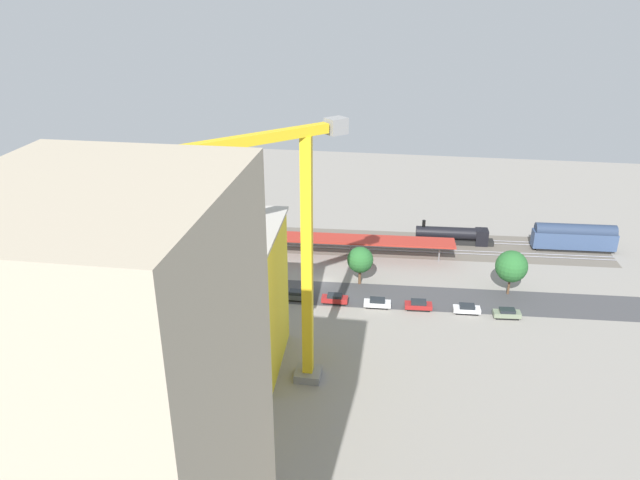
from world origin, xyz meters
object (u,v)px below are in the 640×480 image
Objects in this scene: street_tree_1 at (360,260)px; street_tree_3 at (511,266)px; tower_crane at (293,242)px; street_tree_2 at (125,239)px; platform_canopy_near at (307,238)px; parked_car_2 at (418,305)px; freight_coach_far at (203,226)px; traffic_light at (201,253)px; street_tree_0 at (248,253)px; parked_car_4 at (335,299)px; parked_car_3 at (377,303)px; box_truck_2 at (210,305)px; parked_car_1 at (467,309)px; construction_building at (161,295)px; box_truck_1 at (181,304)px; passenger_coach at (574,237)px; locomotive at (455,236)px; box_truck_0 at (153,300)px; parked_car_5 at (297,296)px; parked_car_0 at (507,314)px.

street_tree_3 is (-26.78, -0.02, 0.61)m from street_tree_1.
street_tree_2 is at bearing -39.00° from tower_crane.
platform_canopy_near is 12.51× the size of parked_car_2.
street_tree_2 is at bearing 53.57° from freight_coach_far.
street_tree_0 is at bearing 179.31° from traffic_light.
parked_car_4 is 0.64× the size of street_tree_0.
parked_car_2 is 1.01× the size of parked_car_3.
parked_car_1 is at bearing -171.00° from box_truck_2.
freight_coach_far is at bearing -14.03° from street_tree_3.
box_truck_2 is (-2.33, -13.49, -9.01)m from construction_building.
construction_building reaches higher than parked_car_3.
parked_car_2 is 1.03× the size of parked_car_4.
parked_car_2 is at bearing 26.54° from street_tree_3.
street_tree_0 reaches higher than parked_car_4.
traffic_light reaches higher than box_truck_1.
parked_car_4 is at bearing 164.02° from traffic_light.
traffic_light is at bearing -13.11° from parked_car_3.
street_tree_1 is at bearing -152.64° from box_truck_1.
street_tree_3 is (15.75, 21.47, 2.41)m from passenger_coach.
street_tree_3 is (-8.35, 21.47, 3.70)m from locomotive.
parked_car_4 is at bearing -0.07° from parked_car_2.
locomotive is 24.14m from passenger_coach.
street_tree_3 is (-50.68, -14.76, 3.80)m from box_truck_2.
parked_car_2 is 45.49m from box_truck_0.
parked_car_5 is 0.54× the size of street_tree_2.
street_tree_2 is (45.97, -0.99, 0.87)m from street_tree_1.
passenger_coach reaches higher than platform_canopy_near.
box_truck_0 reaches higher than parked_car_2.
locomotive reaches higher than parked_car_4.
tower_crane is at bearing 115.83° from street_tree_0.
street_tree_2 reaches higher than platform_canopy_near.
street_tree_0 reaches higher than parked_car_0.
parked_car_5 is 19.90m from box_truck_1.
parked_car_0 is 0.65× the size of street_tree_0.
parked_car_2 is 0.52× the size of box_truck_1.
street_tree_0 reaches higher than parked_car_3.
parked_car_1 is 1.00× the size of parked_car_5.
tower_crane is (-20.07, 3.01, 11.01)m from construction_building.
construction_building reaches higher than parked_car_5.
freight_coach_far reaches higher than passenger_coach.
locomotive is 2.30× the size of street_tree_0.
parked_car_1 is 40.94m from street_tree_0.
passenger_coach is 60.55m from parked_car_5.
street_tree_3 is (-53.01, -28.25, -5.21)m from construction_building.
street_tree_1 reaches higher than platform_canopy_near.
parked_car_4 reaches higher than parked_car_3.
parked_car_0 is at bearing 171.59° from traffic_light.
parked_car_2 is at bearing -126.09° from tower_crane.
parked_car_4 is 21.38m from box_truck_2.
street_tree_2 reaches higher than parked_car_0.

